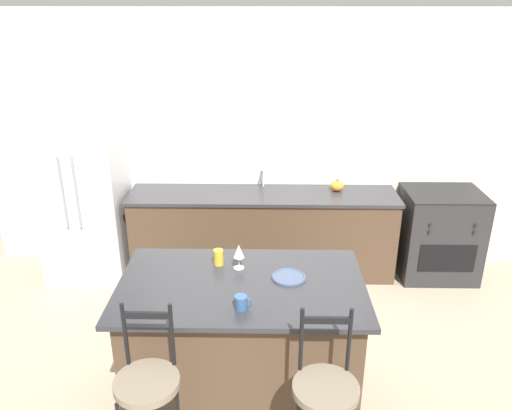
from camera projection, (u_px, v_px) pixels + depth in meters
name	position (u px, v px, depth m)	size (l,w,h in m)	color
ground_plane	(262.00, 286.00, 5.18)	(18.00, 18.00, 0.00)	tan
wall_back	(263.00, 144.00, 5.28)	(6.00, 0.07, 2.70)	beige
back_counter	(263.00, 232.00, 5.34)	(2.78, 0.64, 0.91)	#4C3828
sink_faucet	(263.00, 174.00, 5.29)	(0.02, 0.13, 0.22)	#ADAFB5
kitchen_island	(242.00, 340.00, 3.61)	(1.70, 1.02, 0.95)	#4C3828
refrigerator	(84.00, 189.00, 5.12)	(0.82, 0.72, 1.92)	#BCBCC1
oven_range	(439.00, 234.00, 5.27)	(0.78, 0.66, 0.94)	#28282B
bar_stool_near	(149.00, 399.00, 2.86)	(0.37, 0.37, 1.20)	black
bar_stool_far	(324.00, 405.00, 2.82)	(0.37, 0.37, 1.20)	black
dinner_plate	(289.00, 277.00, 3.49)	(0.24, 0.24, 0.02)	#425170
wine_glass	(239.00, 252.00, 3.58)	(0.08, 0.08, 0.19)	white
coffee_mug	(241.00, 302.00, 3.13)	(0.11, 0.08, 0.09)	#335689
tumbler_cup	(218.00, 257.00, 3.65)	(0.07, 0.07, 0.12)	gold
pumpkin_decoration	(337.00, 186.00, 5.21)	(0.14, 0.14, 0.13)	orange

